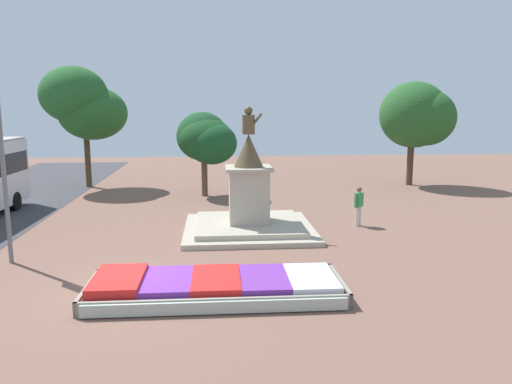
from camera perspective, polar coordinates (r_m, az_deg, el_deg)
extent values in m
plane|color=brown|center=(14.51, -13.07, -10.98)|extent=(73.10, 73.10, 0.00)
cube|color=#38281C|center=(13.87, -4.58, -10.97)|extent=(6.74, 2.37, 0.35)
cube|color=gray|center=(12.74, -4.59, -12.84)|extent=(6.93, 0.14, 0.39)
cube|color=gray|center=(15.00, -4.58, -9.25)|extent=(6.93, 0.14, 0.39)
cube|color=gray|center=(14.30, -18.65, -10.75)|extent=(0.11, 2.53, 0.39)
cube|color=gray|center=(14.26, 9.51, -10.40)|extent=(0.11, 2.53, 0.39)
cube|color=red|center=(14.02, -15.49, -9.74)|extent=(1.32, 2.13, 0.26)
cube|color=#72339E|center=(13.85, -10.09, -9.99)|extent=(1.32, 2.13, 0.17)
cube|color=red|center=(13.78, -4.59, -9.94)|extent=(1.32, 2.13, 0.18)
cube|color=#72339E|center=(13.84, 0.90, -9.88)|extent=(1.32, 2.13, 0.15)
cube|color=white|center=(14.01, 6.30, -9.70)|extent=(1.32, 2.13, 0.15)
cube|color=#B2BCAD|center=(12.69, -4.59, -12.93)|extent=(6.58, 0.24, 0.31)
cube|color=#B2A893|center=(20.48, -0.83, -4.23)|extent=(5.21, 5.21, 0.20)
cube|color=#B2A893|center=(20.43, -0.83, -3.69)|extent=(4.28, 4.28, 0.20)
cube|color=#B2A893|center=(20.18, -0.84, -0.46)|extent=(1.57, 1.57, 2.14)
cube|color=#B2A893|center=(20.01, -0.85, 2.72)|extent=(1.85, 1.85, 0.12)
cone|color=brown|center=(19.93, -0.85, 4.75)|extent=(1.18, 1.18, 1.30)
cylinder|color=brown|center=(19.87, -0.86, 7.71)|extent=(0.50, 0.50, 0.76)
sphere|color=brown|center=(19.85, -0.86, 9.28)|extent=(0.33, 0.33, 0.33)
cylinder|color=brown|center=(19.76, 0.01, 8.14)|extent=(0.52, 0.30, 0.62)
cylinder|color=slate|center=(17.79, -26.90, 2.38)|extent=(0.14, 0.14, 6.21)
cylinder|color=black|center=(27.14, -25.84, -0.95)|extent=(0.31, 0.91, 0.90)
cylinder|color=beige|center=(21.67, 11.49, -2.76)|extent=(0.13, 0.13, 0.84)
cylinder|color=beige|center=(21.82, 11.74, -2.68)|extent=(0.13, 0.13, 0.84)
cube|color=#338C4C|center=(21.60, 11.68, -0.86)|extent=(0.43, 0.42, 0.60)
cylinder|color=#338C4C|center=(21.41, 11.35, -1.03)|extent=(0.09, 0.09, 0.57)
cylinder|color=#338C4C|center=(21.81, 12.01, -0.85)|extent=(0.09, 0.09, 0.57)
sphere|color=brown|center=(21.53, 11.73, 0.29)|extent=(0.22, 0.22, 0.22)
cylinder|color=#4C3823|center=(33.56, 17.19, 3.11)|extent=(0.40, 0.40, 2.75)
ellipsoid|color=#275A27|center=(32.99, 17.59, 8.41)|extent=(4.25, 4.16, 4.10)
ellipsoid|color=#265A25|center=(32.97, 18.83, 8.05)|extent=(3.60, 3.91, 3.47)
cylinder|color=brown|center=(28.35, -5.90, 1.73)|extent=(0.34, 0.34, 2.18)
ellipsoid|color=#1B4D26|center=(28.30, -6.15, 6.35)|extent=(2.89, 2.82, 2.73)
ellipsoid|color=#174923|center=(27.72, -5.08, 5.57)|extent=(2.79, 3.04, 2.34)
ellipsoid|color=#1C4B22|center=(28.10, -5.80, 6.06)|extent=(3.04, 3.33, 2.45)
cylinder|color=#4C3823|center=(32.95, -18.66, 3.29)|extent=(0.36, 0.36, 3.18)
ellipsoid|color=#255C28|center=(32.08, -20.12, 10.40)|extent=(3.96, 4.08, 3.36)
ellipsoid|color=#265A26|center=(32.19, -18.13, 8.56)|extent=(4.11, 4.11, 3.23)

